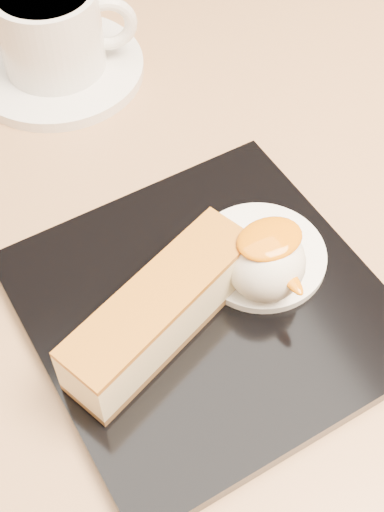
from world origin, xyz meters
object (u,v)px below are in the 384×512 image
cheesecake (160,312)px  ice_cream_scoop (266,263)px  dessert_plate (206,308)px  coffee_cup (52,27)px  table (145,389)px  saucer (57,68)px

cheesecake → ice_cream_scoop: (0.08, 0.00, 0.00)m
dessert_plate → cheesecake: size_ratio=1.53×
dessert_plate → coffee_cup: (0.00, 0.28, 0.04)m
table → coffee_cup: coffee_cup is taller
ice_cream_scoop → saucer: 0.29m
table → cheesecake: size_ratio=5.58×
table → saucer: bearing=81.1°
coffee_cup → cheesecake: bearing=-78.5°
ice_cream_scoop → coffee_cup: (-0.04, 0.28, 0.01)m
table → cheesecake: bearing=-90.2°
dessert_plate → ice_cream_scoop: 0.05m
dessert_plate → ice_cream_scoop: size_ratio=4.28×
table → coffee_cup: bearing=80.6°
saucer → cheesecake: bearing=-97.5°
cheesecake → table: bearing=68.0°
ice_cream_scoop → saucer: size_ratio=0.34×
table → dessert_plate: size_ratio=3.64×
cheesecake → ice_cream_scoop: 0.08m
cheesecake → coffee_cup: coffee_cup is taller
dessert_plate → coffee_cup: 0.28m
table → saucer: 0.29m
cheesecake → ice_cream_scoop: size_ratio=2.79×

